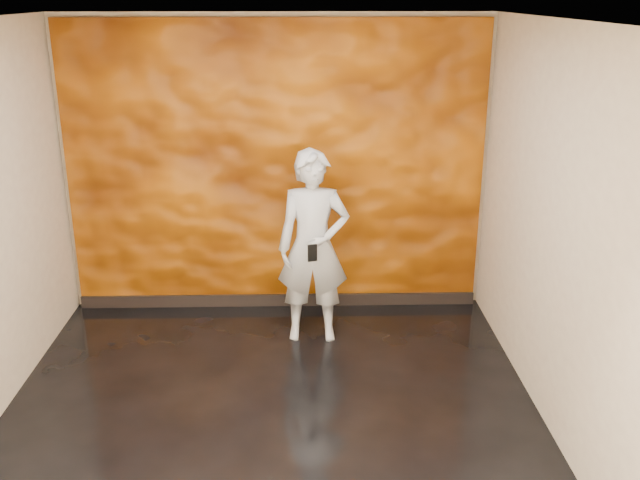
# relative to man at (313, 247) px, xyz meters

# --- Properties ---
(room) EXTENTS (4.02, 4.02, 2.81)m
(room) POSITION_rel_man_xyz_m (-0.34, -1.25, 0.54)
(room) COLOR black
(room) RESTS_ON ground
(feature_wall) EXTENTS (3.90, 0.06, 2.75)m
(feature_wall) POSITION_rel_man_xyz_m (-0.34, 0.71, 0.52)
(feature_wall) COLOR #C76206
(feature_wall) RESTS_ON ground
(baseboard) EXTENTS (3.90, 0.04, 0.12)m
(baseboard) POSITION_rel_man_xyz_m (-0.34, 0.67, -0.80)
(baseboard) COLOR black
(baseboard) RESTS_ON ground
(man) EXTENTS (0.63, 0.42, 1.72)m
(man) POSITION_rel_man_xyz_m (0.00, 0.00, 0.00)
(man) COLOR #8E939C
(man) RESTS_ON ground
(phone) EXTENTS (0.08, 0.04, 0.15)m
(phone) POSITION_rel_man_xyz_m (-0.01, -0.23, 0.03)
(phone) COLOR black
(phone) RESTS_ON man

